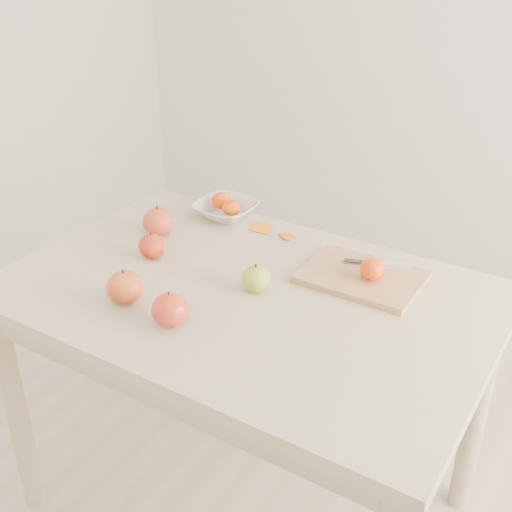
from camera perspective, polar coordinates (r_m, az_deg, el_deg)
The scene contains 15 objects.
ground at distance 2.08m, azimuth -0.79°, elevation -20.98°, with size 3.50×3.50×0.00m, color #C6B293.
table at distance 1.65m, azimuth -0.93°, elevation -5.89°, with size 1.20×0.80×0.75m.
cutting_board at distance 1.65m, azimuth 9.37°, elevation -1.87°, with size 0.29×0.22×0.02m, color #AA8055.
board_tangerine at distance 1.61m, azimuth 10.29°, elevation -1.17°, with size 0.06×0.06×0.05m, color #D24807.
fruit_bowl at distance 1.97m, azimuth -2.71°, elevation 4.13°, with size 0.19×0.19×0.05m, color silver.
bowl_tangerine_near at distance 1.98m, azimuth -3.15°, elevation 4.94°, with size 0.06×0.06×0.05m, color #DB4D07.
bowl_tangerine_far at distance 1.94m, azimuth -2.24°, elevation 4.32°, with size 0.06×0.06×0.05m, color #CB4B07.
orange_peel_a at distance 1.89m, azimuth 0.43°, elevation 2.39°, with size 0.06×0.04×0.00m, color orange.
orange_peel_b at distance 1.85m, azimuth 2.82°, elevation 1.71°, with size 0.04×0.04×0.00m, color #DC600F.
paring_knife at distance 1.68m, azimuth 11.82°, elevation -0.79°, with size 0.17×0.07×0.01m.
apple_green at distance 1.57m, azimuth -0.02°, elevation -2.02°, with size 0.07×0.07×0.06m, color #5D961C.
apple_red_a at distance 1.87m, azimuth -8.70°, elevation 3.05°, with size 0.09×0.09×0.08m, color maroon.
apple_red_e at distance 1.45m, azimuth -7.65°, elevation -4.74°, with size 0.09×0.09×0.08m, color maroon.
apple_red_d at distance 1.75m, azimuth -9.26°, elevation 0.92°, with size 0.07×0.07×0.07m, color maroon.
apple_red_c at distance 1.55m, azimuth -11.60°, elevation -2.73°, with size 0.09×0.09×0.08m, color maroon.
Camera 1 is at (0.75, -1.14, 1.57)m, focal length 45.00 mm.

